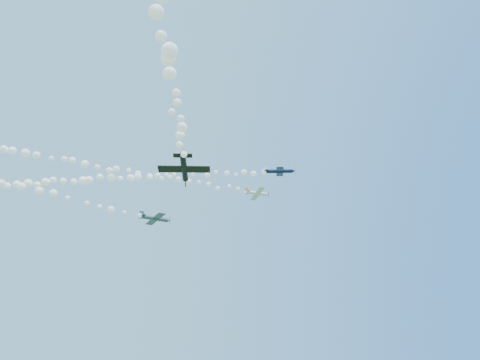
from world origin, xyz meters
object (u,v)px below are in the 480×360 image
object	(u,v)px
plane_white	(257,193)
plane_navy	(280,171)
plane_grey	(155,218)
plane_black	(184,168)

from	to	relation	value
plane_white	plane_navy	world-z (taller)	plane_white
plane_white	plane_navy	xyz separation A→B (m)	(-0.24, -14.58, -1.91)
plane_grey	plane_black	world-z (taller)	plane_grey
plane_navy	plane_grey	bearing A→B (deg)	-170.83
plane_grey	plane_black	size ratio (longest dim) A/B	0.94
plane_white	plane_black	world-z (taller)	plane_white
plane_white	plane_grey	distance (m)	30.30
plane_white	plane_black	xyz separation A→B (m)	(-24.45, -33.94, -17.21)
plane_navy	plane_grey	xyz separation A→B (m)	(-25.15, 6.21, -12.36)
plane_white	plane_black	bearing A→B (deg)	-127.74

